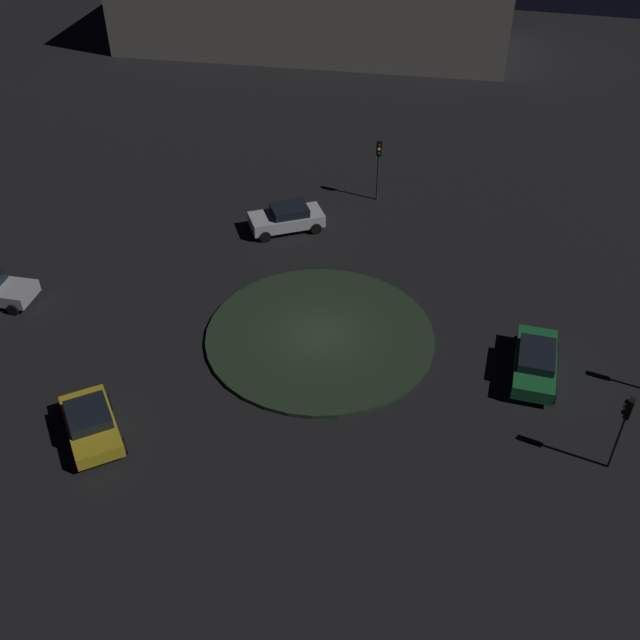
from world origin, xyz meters
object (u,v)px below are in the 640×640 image
Objects in this scene: car_green at (535,362)px; traffic_light_south at (624,420)px; car_yellow at (91,423)px; traffic_light_east at (379,159)px; car_white at (287,218)px.

traffic_light_south is at bearing 33.52° from car_green.
car_yellow is 1.08× the size of traffic_light_east.
car_white is at bearing -18.22° from traffic_light_south.
car_white is 18.15m from car_yellow.
car_yellow is 1.14× the size of traffic_light_south.
car_yellow is 24.05m from traffic_light_east.
traffic_light_east is at bearing 16.07° from car_white.
car_yellow is at bearing -63.19° from car_green.
car_green is at bearing 35.43° from traffic_light_east.
car_yellow reaches higher than car_green.
car_white is (9.34, 14.50, 0.05)m from car_green.
traffic_light_south is (-4.83, -3.09, 1.91)m from car_green.
car_green is 1.08× the size of car_yellow.
car_white reaches higher than car_green.
car_white is 6.88m from traffic_light_east.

